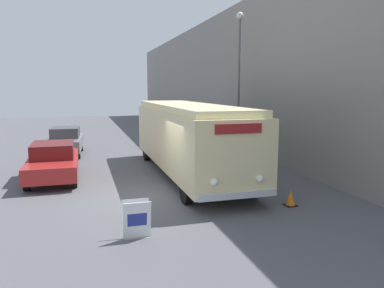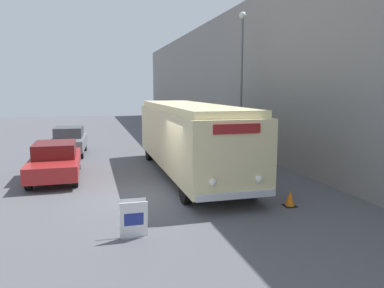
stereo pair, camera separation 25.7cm
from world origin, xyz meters
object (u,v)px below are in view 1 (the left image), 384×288
(sign_board, at_px, (137,220))
(traffic_cone, at_px, (290,198))
(vintage_bus, at_px, (188,135))
(streetlamp, at_px, (239,67))
(parked_car_near, at_px, (53,161))
(parked_car_mid, at_px, (66,141))

(sign_board, xyz_separation_m, traffic_cone, (4.98, 1.20, -0.21))
(vintage_bus, height_order, streetlamp, streetlamp)
(parked_car_near, xyz_separation_m, parked_car_mid, (0.26, 5.70, 0.04))
(sign_board, distance_m, streetlamp, 12.28)
(vintage_bus, distance_m, sign_board, 7.01)
(vintage_bus, relative_size, sign_board, 11.25)
(streetlamp, bearing_deg, sign_board, -125.54)
(streetlamp, bearing_deg, vintage_bus, -138.70)
(parked_car_near, bearing_deg, streetlamp, 14.46)
(parked_car_near, height_order, parked_car_mid, parked_car_mid)
(streetlamp, distance_m, traffic_cone, 9.48)
(streetlamp, xyz_separation_m, parked_car_near, (-9.06, -2.32, -4.01))
(streetlamp, bearing_deg, parked_car_mid, 159.01)
(vintage_bus, distance_m, parked_car_mid, 8.41)
(parked_car_mid, bearing_deg, streetlamp, -17.78)
(vintage_bus, distance_m, parked_car_near, 5.59)
(parked_car_mid, bearing_deg, vintage_bus, -48.53)
(sign_board, xyz_separation_m, streetlamp, (6.69, 9.37, 4.29))
(vintage_bus, bearing_deg, streetlamp, 41.30)
(vintage_bus, bearing_deg, parked_car_mid, 128.26)
(streetlamp, height_order, traffic_cone, streetlamp)
(sign_board, height_order, streetlamp, streetlamp)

